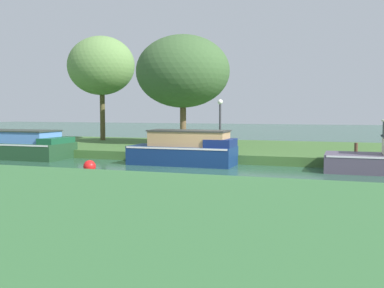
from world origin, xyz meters
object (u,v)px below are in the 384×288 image
(channel_buoy, at_px, (90,166))
(willow_tree_centre, at_px, (183,72))
(lamp_post, at_px, (220,118))
(mooring_post_near, at_px, (356,150))
(willow_tree_left, at_px, (101,66))
(navy_narrowboat, at_px, (186,149))
(mooring_post_far, at_px, (167,145))
(forest_cruiser, at_px, (19,145))

(channel_buoy, bearing_deg, willow_tree_centre, 87.51)
(lamp_post, relative_size, mooring_post_near, 3.99)
(willow_tree_left, bearing_deg, navy_narrowboat, -41.90)
(navy_narrowboat, distance_m, channel_buoy, 4.34)
(willow_tree_left, distance_m, channel_buoy, 13.36)
(willow_tree_left, bearing_deg, mooring_post_far, -41.62)
(forest_cruiser, bearing_deg, navy_narrowboat, -0.00)
(willow_tree_centre, xyz_separation_m, channel_buoy, (-0.40, -9.16, -4.25))
(mooring_post_far, bearing_deg, mooring_post_near, 0.00)
(navy_narrowboat, height_order, channel_buoy, navy_narrowboat)
(forest_cruiser, distance_m, willow_tree_left, 8.81)
(willow_tree_centre, xyz_separation_m, lamp_post, (3.03, -3.18, -2.51))
(mooring_post_far, height_order, channel_buoy, mooring_post_far)
(lamp_post, bearing_deg, willow_tree_left, 151.51)
(navy_narrowboat, relative_size, willow_tree_left, 0.68)
(navy_narrowboat, bearing_deg, mooring_post_far, 136.75)
(willow_tree_left, xyz_separation_m, mooring_post_near, (15.28, -6.24, -4.44))
(forest_cruiser, bearing_deg, mooring_post_near, 4.83)
(navy_narrowboat, distance_m, willow_tree_centre, 7.23)
(mooring_post_near, height_order, mooring_post_far, mooring_post_far)
(channel_buoy, bearing_deg, lamp_post, 60.14)
(willow_tree_centre, bearing_deg, navy_narrowboat, -68.78)
(willow_tree_centre, distance_m, mooring_post_near, 10.78)
(forest_cruiser, xyz_separation_m, channel_buoy, (6.02, -3.44, -0.38))
(navy_narrowboat, distance_m, mooring_post_far, 1.91)
(mooring_post_far, bearing_deg, lamp_post, 29.21)
(navy_narrowboat, bearing_deg, willow_tree_centre, 111.22)
(channel_buoy, bearing_deg, mooring_post_far, 75.48)
(navy_narrowboat, relative_size, forest_cruiser, 0.87)
(willow_tree_centre, bearing_deg, mooring_post_near, -25.93)
(mooring_post_near, distance_m, channel_buoy, 10.61)
(navy_narrowboat, bearing_deg, lamp_post, 72.31)
(willow_tree_centre, bearing_deg, lamp_post, -46.36)
(navy_narrowboat, xyz_separation_m, willow_tree_left, (-8.42, 7.55, 4.48))
(lamp_post, distance_m, channel_buoy, 7.11)
(mooring_post_near, distance_m, mooring_post_far, 8.25)
(willow_tree_left, bearing_deg, willow_tree_centre, -16.43)
(navy_narrowboat, xyz_separation_m, mooring_post_near, (6.86, 1.31, 0.04))
(navy_narrowboat, xyz_separation_m, channel_buoy, (-2.62, -3.44, -0.43))
(forest_cruiser, distance_m, mooring_post_far, 7.37)
(willow_tree_left, relative_size, mooring_post_near, 10.82)
(lamp_post, bearing_deg, willow_tree_centre, 133.64)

